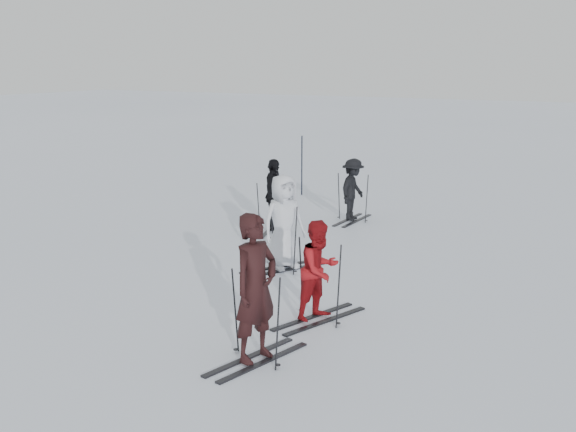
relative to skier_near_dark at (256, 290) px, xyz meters
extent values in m
plane|color=silver|center=(-1.81, 3.14, -0.99)|extent=(120.00, 120.00, 0.00)
imported|color=black|center=(0.00, 0.00, 0.00)|extent=(0.62, 0.81, 1.99)
imported|color=maroon|center=(0.04, 1.79, -0.22)|extent=(0.79, 0.90, 1.55)
imported|color=silver|center=(-1.80, 3.94, -0.09)|extent=(0.93, 1.05, 1.81)
imported|color=black|center=(-3.53, 6.53, -0.16)|extent=(0.70, 1.06, 1.67)
imported|color=black|center=(-2.36, 8.42, -0.23)|extent=(0.57, 0.99, 1.53)
cylinder|color=black|center=(-5.11, 10.90, -0.12)|extent=(0.05, 0.05, 1.75)
camera|label=1|loc=(4.76, -7.69, 2.97)|focal=45.00mm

